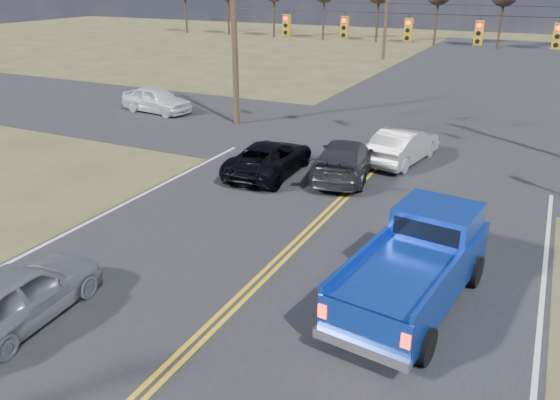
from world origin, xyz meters
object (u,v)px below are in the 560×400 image
at_px(white_car_queue, 403,145).
at_px(cross_car_west, 157,100).
at_px(black_suv, 270,158).
at_px(silver_suv, 18,295).
at_px(pickup_truck, 416,265).
at_px(dgrey_car_queue, 345,159).

height_order(white_car_queue, cross_car_west, cross_car_west).
bearing_deg(black_suv, silver_suv, 85.14).
height_order(pickup_truck, cross_car_west, pickup_truck).
height_order(silver_suv, black_suv, silver_suv).
xyz_separation_m(pickup_truck, black_suv, (-7.57, 6.92, -0.36)).
xyz_separation_m(white_car_queue, cross_car_west, (-15.46, 2.80, 0.01)).
height_order(silver_suv, cross_car_west, cross_car_west).
bearing_deg(black_suv, pickup_truck, 134.90).
relative_size(silver_suv, cross_car_west, 0.96).
xyz_separation_m(pickup_truck, dgrey_car_queue, (-4.71, 7.98, -0.30)).
relative_size(silver_suv, black_suv, 0.88).
relative_size(white_car_queue, dgrey_car_queue, 0.89).
bearing_deg(pickup_truck, silver_suv, -141.49).
xyz_separation_m(black_suv, white_car_queue, (4.46, 3.93, 0.07)).
distance_m(white_car_queue, dgrey_car_queue, 3.28).
xyz_separation_m(pickup_truck, white_car_queue, (-3.11, 10.85, -0.29)).
distance_m(silver_suv, dgrey_car_queue, 13.27).
bearing_deg(cross_car_west, pickup_truck, -119.90).
bearing_deg(pickup_truck, black_suv, 144.81).
bearing_deg(white_car_queue, pickup_truck, 115.30).
distance_m(pickup_truck, cross_car_west, 23.04).
height_order(pickup_truck, dgrey_car_queue, pickup_truck).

